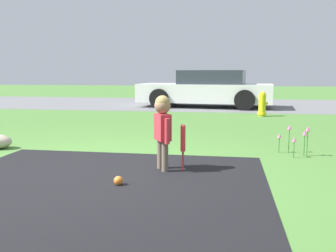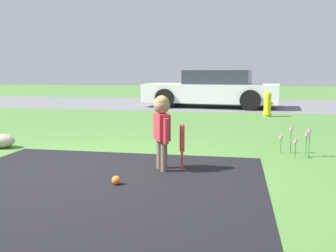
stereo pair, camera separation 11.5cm
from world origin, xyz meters
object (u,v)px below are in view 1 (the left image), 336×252
at_px(baseball_bat, 183,141).
at_px(parked_car, 207,89).
at_px(child, 163,122).
at_px(fire_hydrant, 262,104).
at_px(sports_ball, 118,181).

bearing_deg(baseball_bat, parked_car, 91.58).
bearing_deg(child, baseball_bat, 57.57).
xyz_separation_m(child, parked_car, (0.01, 8.57, 0.02)).
distance_m(fire_hydrant, parked_car, 3.06).
height_order(baseball_bat, fire_hydrant, fire_hydrant).
xyz_separation_m(baseball_bat, sports_ball, (-0.60, -0.67, -0.32)).
distance_m(child, sports_ball, 0.93).
height_order(baseball_bat, sports_ball, baseball_bat).
bearing_deg(sports_ball, baseball_bat, 48.43).
distance_m(child, baseball_bat, 0.33).
xyz_separation_m(child, baseball_bat, (0.25, -0.01, -0.22)).
bearing_deg(baseball_bat, fire_hydrant, 76.80).
relative_size(child, sports_ball, 9.32).
distance_m(sports_ball, fire_hydrant, 6.99).
relative_size(child, fire_hydrant, 1.35).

